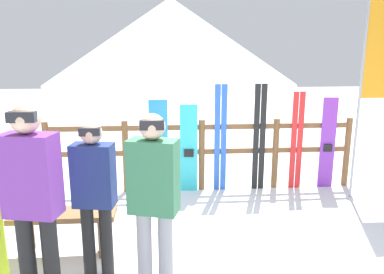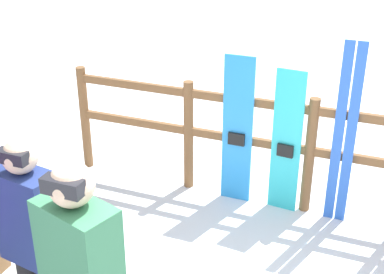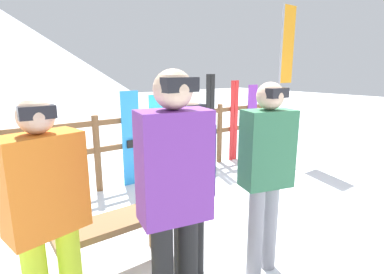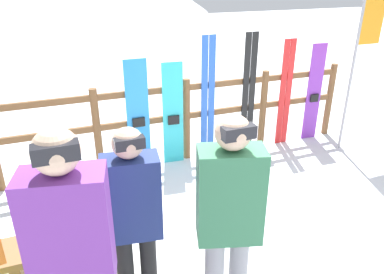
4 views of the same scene
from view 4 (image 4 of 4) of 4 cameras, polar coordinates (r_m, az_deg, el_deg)
The scene contains 13 objects.
ground_plane at distance 3.87m, azimuth 10.44°, elevation -16.29°, with size 40.00×40.00×0.00m, color white.
fence at distance 5.16m, azimuth -0.85°, elevation 3.72°, with size 4.98×0.10×1.16m.
bench at distance 3.38m, azimuth -17.84°, elevation -16.24°, with size 1.13×0.36×0.50m.
person_navy at distance 2.68m, azimuth -8.93°, elevation -11.70°, with size 0.41×0.27×1.58m.
person_plaid_green at distance 2.53m, azimuth 5.67°, elevation -11.83°, with size 0.47×0.35×1.71m.
person_purple at distance 2.23m, azimuth -17.67°, elevation -16.79°, with size 0.48×0.33×1.81m.
snowboard_blue at distance 4.90m, azimuth -8.23°, elevation 3.10°, with size 0.29×0.05×1.49m.
snowboard_cyan at distance 5.03m, azimuth -2.92°, elevation 3.41°, with size 0.28×0.07×1.42m.
ski_pair_blue at distance 5.15m, azimuth 2.43°, elevation 5.80°, with size 0.19×0.02×1.73m.
ski_pair_black at distance 5.42m, azimuth 8.61°, elevation 6.51°, with size 0.20×0.02×1.73m.
ski_pair_red at distance 5.76m, azimuth 14.02°, elevation 6.46°, with size 0.19×0.02×1.60m.
snowboard_purple at distance 6.08m, azimuth 18.07°, elevation 6.38°, with size 0.24×0.07×1.51m.
rental_flag at distance 5.71m, azimuth 25.33°, elevation 16.51°, with size 0.40×0.04×3.00m.
Camera 4 is at (-1.66, -2.45, 2.48)m, focal length 35.00 mm.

